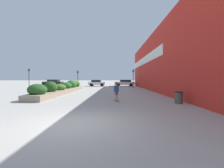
{
  "coord_description": "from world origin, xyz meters",
  "views": [
    {
      "loc": [
        1.51,
        -5.61,
        1.72
      ],
      "look_at": [
        1.18,
        13.2,
        1.05
      ],
      "focal_mm": 24.0,
      "sensor_mm": 36.0,
      "label": 1
    }
  ],
  "objects_px": {
    "skateboarder": "(116,89)",
    "car_center_right": "(97,83)",
    "car_center_left": "(125,83)",
    "traffic_light_far_left": "(29,75)",
    "car_leftmost": "(53,83)",
    "traffic_light_right": "(133,75)",
    "skateboard": "(116,100)",
    "traffic_light_left": "(78,76)",
    "trash_bin": "(179,98)"
  },
  "relations": [
    {
      "from": "skateboarder",
      "to": "car_center_right",
      "type": "relative_size",
      "value": 0.36
    },
    {
      "from": "car_center_left",
      "to": "traffic_light_far_left",
      "type": "relative_size",
      "value": 1.25
    },
    {
      "from": "car_leftmost",
      "to": "traffic_light_far_left",
      "type": "relative_size",
      "value": 1.15
    },
    {
      "from": "car_leftmost",
      "to": "traffic_light_far_left",
      "type": "height_order",
      "value": "traffic_light_far_left"
    },
    {
      "from": "traffic_light_right",
      "to": "skateboard",
      "type": "bearing_deg",
      "value": -101.26
    },
    {
      "from": "skateboard",
      "to": "car_center_right",
      "type": "distance_m",
      "value": 23.03
    },
    {
      "from": "car_center_right",
      "to": "traffic_light_left",
      "type": "relative_size",
      "value": 1.18
    },
    {
      "from": "skateboard",
      "to": "skateboarder",
      "type": "relative_size",
      "value": 0.46
    },
    {
      "from": "traffic_light_right",
      "to": "car_leftmost",
      "type": "bearing_deg",
      "value": 164.97
    },
    {
      "from": "car_leftmost",
      "to": "traffic_light_left",
      "type": "height_order",
      "value": "traffic_light_left"
    },
    {
      "from": "skateboard",
      "to": "car_leftmost",
      "type": "relative_size",
      "value": 0.15
    },
    {
      "from": "traffic_light_far_left",
      "to": "traffic_light_left",
      "type": "bearing_deg",
      "value": -1.02
    },
    {
      "from": "car_center_left",
      "to": "traffic_light_right",
      "type": "relative_size",
      "value": 1.32
    },
    {
      "from": "skateboard",
      "to": "traffic_light_far_left",
      "type": "xyz_separation_m",
      "value": [
        -16.78,
        17.29,
        2.41
      ]
    },
    {
      "from": "traffic_light_far_left",
      "to": "car_center_left",
      "type": "bearing_deg",
      "value": 16.34
    },
    {
      "from": "traffic_light_left",
      "to": "traffic_light_right",
      "type": "bearing_deg",
      "value": -0.01
    },
    {
      "from": "skateboarder",
      "to": "traffic_light_right",
      "type": "height_order",
      "value": "traffic_light_right"
    },
    {
      "from": "trash_bin",
      "to": "car_center_right",
      "type": "relative_size",
      "value": 0.22
    },
    {
      "from": "traffic_light_left",
      "to": "skateboarder",
      "type": "bearing_deg",
      "value": -67.18
    },
    {
      "from": "skateboard",
      "to": "car_leftmost",
      "type": "bearing_deg",
      "value": 97.87
    },
    {
      "from": "skateboarder",
      "to": "traffic_light_left",
      "type": "distance_m",
      "value": 18.62
    },
    {
      "from": "car_center_right",
      "to": "traffic_light_left",
      "type": "height_order",
      "value": "traffic_light_left"
    },
    {
      "from": "car_leftmost",
      "to": "traffic_light_right",
      "type": "distance_m",
      "value": 17.99
    },
    {
      "from": "trash_bin",
      "to": "traffic_light_left",
      "type": "xyz_separation_m",
      "value": [
        -11.51,
        18.21,
        1.81
      ]
    },
    {
      "from": "skateboard",
      "to": "car_center_left",
      "type": "xyz_separation_m",
      "value": [
        2.2,
        22.86,
        0.73
      ]
    },
    {
      "from": "traffic_light_right",
      "to": "traffic_light_far_left",
      "type": "bearing_deg",
      "value": 179.51
    },
    {
      "from": "skateboarder",
      "to": "traffic_light_right",
      "type": "distance_m",
      "value": 17.51
    },
    {
      "from": "skateboarder",
      "to": "car_center_left",
      "type": "relative_size",
      "value": 0.3
    },
    {
      "from": "skateboarder",
      "to": "traffic_light_left",
      "type": "relative_size",
      "value": 0.42
    },
    {
      "from": "car_center_left",
      "to": "car_leftmost",
      "type": "bearing_deg",
      "value": 93.87
    },
    {
      "from": "traffic_light_far_left",
      "to": "skateboarder",
      "type": "bearing_deg",
      "value": -45.86
    },
    {
      "from": "car_center_right",
      "to": "traffic_light_left",
      "type": "bearing_deg",
      "value": -28.62
    },
    {
      "from": "trash_bin",
      "to": "traffic_light_far_left",
      "type": "xyz_separation_m",
      "value": [
        -21.09,
        18.38,
        2.06
      ]
    },
    {
      "from": "car_center_left",
      "to": "traffic_light_far_left",
      "type": "bearing_deg",
      "value": 106.34
    },
    {
      "from": "skateboarder",
      "to": "traffic_light_right",
      "type": "relative_size",
      "value": 0.39
    },
    {
      "from": "skateboard",
      "to": "traffic_light_far_left",
      "type": "relative_size",
      "value": 0.17
    },
    {
      "from": "skateboard",
      "to": "car_center_left",
      "type": "relative_size",
      "value": 0.14
    },
    {
      "from": "car_center_right",
      "to": "traffic_light_far_left",
      "type": "xyz_separation_m",
      "value": [
        -12.58,
        -5.34,
        1.7
      ]
    },
    {
      "from": "skateboarder",
      "to": "car_leftmost",
      "type": "height_order",
      "value": "car_leftmost"
    },
    {
      "from": "car_center_right",
      "to": "skateboard",
      "type": "bearing_deg",
      "value": 10.51
    },
    {
      "from": "car_leftmost",
      "to": "trash_bin",
      "type": "bearing_deg",
      "value": -141.45
    },
    {
      "from": "skateboarder",
      "to": "car_center_left",
      "type": "bearing_deg",
      "value": 59.81
    },
    {
      "from": "skateboard",
      "to": "trash_bin",
      "type": "bearing_deg",
      "value": -38.87
    },
    {
      "from": "car_center_left",
      "to": "traffic_light_left",
      "type": "height_order",
      "value": "traffic_light_left"
    },
    {
      "from": "skateboarder",
      "to": "traffic_light_right",
      "type": "xyz_separation_m",
      "value": [
        3.41,
        17.12,
        1.43
      ]
    },
    {
      "from": "traffic_light_left",
      "to": "traffic_light_right",
      "type": "relative_size",
      "value": 0.94
    },
    {
      "from": "car_leftmost",
      "to": "traffic_light_right",
      "type": "relative_size",
      "value": 1.22
    },
    {
      "from": "car_center_right",
      "to": "car_leftmost",
      "type": "bearing_deg",
      "value": -84.92
    },
    {
      "from": "skateboarder",
      "to": "traffic_light_far_left",
      "type": "distance_m",
      "value": 24.15
    },
    {
      "from": "skateboarder",
      "to": "traffic_light_far_left",
      "type": "bearing_deg",
      "value": 109.44
    }
  ]
}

